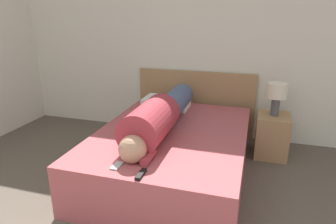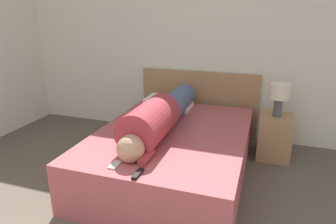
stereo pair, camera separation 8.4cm
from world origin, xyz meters
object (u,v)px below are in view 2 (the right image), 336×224
object	(u,v)px
pillow_near_headboard	(169,103)
person_lying	(160,116)
nightstand	(274,137)
table_lamp	(280,94)
cell_phone	(115,165)
bed	(173,152)
tv_remote	(138,174)

from	to	relation	value
pillow_near_headboard	person_lying	bearing A→B (deg)	-77.74
nightstand	person_lying	xyz separation A→B (m)	(-1.12, -0.79, 0.40)
nightstand	table_lamp	world-z (taller)	table_lamp
nightstand	cell_phone	xyz separation A→B (m)	(-1.22, -1.58, 0.24)
nightstand	cell_phone	bearing A→B (deg)	-127.66
bed	table_lamp	distance (m)	1.36
tv_remote	cell_phone	world-z (taller)	tv_remote
pillow_near_headboard	table_lamp	bearing A→B (deg)	1.30
bed	person_lying	size ratio (longest dim) A/B	1.14
tv_remote	cell_phone	bearing A→B (deg)	162.00
person_lying	pillow_near_headboard	bearing A→B (deg)	102.26
bed	tv_remote	xyz separation A→B (m)	(0.02, -0.91, 0.25)
nightstand	pillow_near_headboard	distance (m)	1.32
pillow_near_headboard	tv_remote	distance (m)	1.66
tv_remote	cell_phone	size ratio (longest dim) A/B	1.15
table_lamp	pillow_near_headboard	world-z (taller)	table_lamp
pillow_near_headboard	tv_remote	xyz separation A→B (m)	(0.30, -1.63, -0.05)
cell_phone	person_lying	bearing A→B (deg)	82.95
table_lamp	bed	bearing A→B (deg)	-143.29
nightstand	cell_phone	distance (m)	2.01
bed	cell_phone	bearing A→B (deg)	-104.48
person_lying	tv_remote	size ratio (longest dim) A/B	11.68
person_lying	pillow_near_headboard	distance (m)	0.79
nightstand	tv_remote	xyz separation A→B (m)	(-0.99, -1.66, 0.25)
table_lamp	tv_remote	size ratio (longest dim) A/B	2.51
bed	table_lamp	bearing A→B (deg)	36.71
table_lamp	cell_phone	world-z (taller)	table_lamp
bed	pillow_near_headboard	distance (m)	0.83
bed	nightstand	distance (m)	1.26
bed	cell_phone	distance (m)	0.89
person_lying	cell_phone	distance (m)	0.81
bed	cell_phone	world-z (taller)	cell_phone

